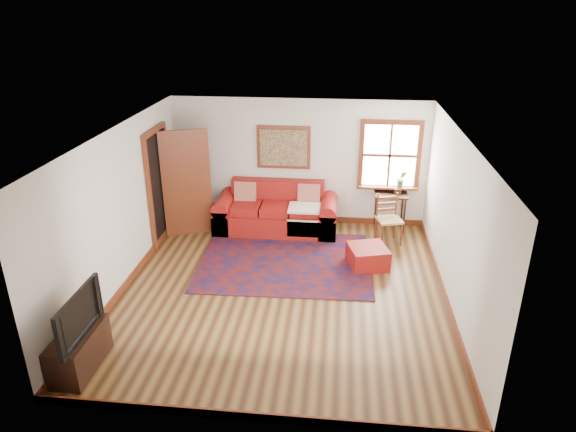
# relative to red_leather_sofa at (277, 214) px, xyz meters

# --- Properties ---
(ground) EXTENTS (5.50, 5.50, 0.00)m
(ground) POSITION_rel_red_leather_sofa_xyz_m (0.39, -2.29, -0.31)
(ground) COLOR #402511
(ground) RESTS_ON ground
(room_envelope) EXTENTS (5.04, 5.54, 2.52)m
(room_envelope) POSITION_rel_red_leather_sofa_xyz_m (0.39, -2.28, 1.34)
(room_envelope) COLOR silver
(room_envelope) RESTS_ON ground
(window) EXTENTS (1.18, 0.20, 1.38)m
(window) POSITION_rel_red_leather_sofa_xyz_m (2.17, 0.41, 1.01)
(window) COLOR white
(window) RESTS_ON ground
(doorway) EXTENTS (0.89, 1.08, 2.14)m
(doorway) POSITION_rel_red_leather_sofa_xyz_m (-1.81, -0.51, 0.76)
(doorway) COLOR black
(doorway) RESTS_ON ground
(framed_artwork) EXTENTS (1.05, 0.07, 0.85)m
(framed_artwork) POSITION_rel_red_leather_sofa_xyz_m (0.09, 0.42, 1.24)
(framed_artwork) COLOR maroon
(framed_artwork) RESTS_ON ground
(persian_rug) EXTENTS (3.01, 2.44, 0.02)m
(persian_rug) POSITION_rel_red_leather_sofa_xyz_m (0.32, -1.37, -0.30)
(persian_rug) COLOR #5A120C
(persian_rug) RESTS_ON ground
(red_leather_sofa) EXTENTS (2.36, 0.98, 0.93)m
(red_leather_sofa) POSITION_rel_red_leather_sofa_xyz_m (0.00, 0.00, 0.00)
(red_leather_sofa) COLOR maroon
(red_leather_sofa) RESTS_ON ground
(red_ottoman) EXTENTS (0.76, 0.76, 0.35)m
(red_ottoman) POSITION_rel_red_leather_sofa_xyz_m (1.74, -1.36, -0.13)
(red_ottoman) COLOR maroon
(red_ottoman) RESTS_ON ground
(side_table) EXTENTS (0.62, 0.47, 0.75)m
(side_table) POSITION_rel_red_leather_sofa_xyz_m (2.21, 0.24, 0.31)
(side_table) COLOR black
(side_table) RESTS_ON ground
(ladder_back_chair) EXTENTS (0.53, 0.51, 0.93)m
(ladder_back_chair) POSITION_rel_red_leather_sofa_xyz_m (2.13, -0.35, 0.19)
(ladder_back_chair) COLOR tan
(ladder_back_chair) RESTS_ON ground
(media_cabinet) EXTENTS (0.41, 0.92, 0.51)m
(media_cabinet) POSITION_rel_red_leather_sofa_xyz_m (-1.88, -4.38, -0.05)
(media_cabinet) COLOR black
(media_cabinet) RESTS_ON ground
(television) EXTENTS (0.13, 1.02, 0.59)m
(television) POSITION_rel_red_leather_sofa_xyz_m (-1.86, -4.43, 0.49)
(television) COLOR black
(television) RESTS_ON media_cabinet
(candle_hurricane) EXTENTS (0.12, 0.12, 0.18)m
(candle_hurricane) POSITION_rel_red_leather_sofa_xyz_m (-1.83, -3.97, 0.28)
(candle_hurricane) COLOR silver
(candle_hurricane) RESTS_ON media_cabinet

